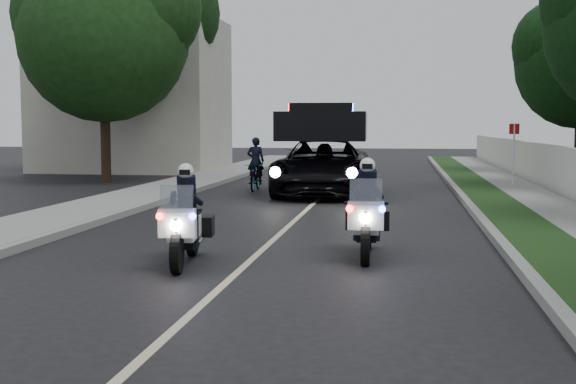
{
  "coord_description": "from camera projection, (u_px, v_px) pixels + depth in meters",
  "views": [
    {
      "loc": [
        2.34,
        -7.29,
        2.16
      ],
      "look_at": [
        0.43,
        5.24,
        1.0
      ],
      "focal_mm": 46.35,
      "sensor_mm": 36.0,
      "label": 1
    }
  ],
  "objects": [
    {
      "name": "building_far",
      "position": [
        133.0,
        95.0,
        34.5
      ],
      "size": [
        8.0,
        6.0,
        7.0
      ],
      "primitive_type": "cube",
      "color": "#A8A396",
      "rests_on": "ground"
    },
    {
      "name": "lane_marking",
      "position": [
        300.0,
        216.0,
        17.57
      ],
      "size": [
        0.12,
        50.0,
        0.01
      ],
      "primitive_type": "cube",
      "color": "#BFB78C",
      "rests_on": "ground"
    },
    {
      "name": "tree_left_near",
      "position": [
        107.0,
        183.0,
        27.52
      ],
      "size": [
        6.75,
        6.75,
        10.33
      ],
      "primitive_type": null,
      "rotation": [
        0.0,
        0.0,
        0.09
      ],
      "color": "#183E14",
      "rests_on": "ground"
    },
    {
      "name": "curb_left",
      "position": [
        134.0,
        210.0,
        18.18
      ],
      "size": [
        0.2,
        60.0,
        0.15
      ],
      "primitive_type": "cube",
      "color": "gray",
      "rests_on": "ground"
    },
    {
      "name": "police_suv",
      "position": [
        323.0,
        194.0,
        22.97
      ],
      "size": [
        3.06,
        6.22,
        2.98
      ],
      "primitive_type": "imported",
      "rotation": [
        0.0,
        0.0,
        0.04
      ],
      "color": "black",
      "rests_on": "ground"
    },
    {
      "name": "ground",
      "position": [
        171.0,
        332.0,
        7.73
      ],
      "size": [
        120.0,
        120.0,
        0.0
      ],
      "primitive_type": "plane",
      "color": "black",
      "rests_on": "ground"
    },
    {
      "name": "tree_left_far",
      "position": [
        133.0,
        173.0,
        33.08
      ],
      "size": [
        8.47,
        8.47,
        11.36
      ],
      "primitive_type": null,
      "rotation": [
        0.0,
        0.0,
        -0.29
      ],
      "color": "black",
      "rests_on": "ground"
    },
    {
      "name": "bicycle",
      "position": [
        256.0,
        191.0,
        24.26
      ],
      "size": [
        0.65,
        1.69,
        0.87
      ],
      "primitive_type": "imported",
      "rotation": [
        0.0,
        0.0,
        0.04
      ],
      "color": "black",
      "rests_on": "ground"
    },
    {
      "name": "curb_right",
      "position": [
        478.0,
        216.0,
        16.95
      ],
      "size": [
        0.2,
        60.0,
        0.15
      ],
      "primitive_type": "cube",
      "color": "gray",
      "rests_on": "ground"
    },
    {
      "name": "sidewalk_right",
      "position": [
        569.0,
        217.0,
        16.65
      ],
      "size": [
        1.4,
        60.0,
        0.16
      ],
      "primitive_type": "cube",
      "color": "gray",
      "rests_on": "ground"
    },
    {
      "name": "police_moto_right",
      "position": [
        366.0,
        256.0,
        12.18
      ],
      "size": [
        0.71,
        1.92,
        1.62
      ],
      "primitive_type": null,
      "rotation": [
        0.0,
        0.0,
        0.02
      ],
      "color": "silver",
      "rests_on": "ground"
    },
    {
      "name": "cyclist",
      "position": [
        256.0,
        191.0,
        24.26
      ],
      "size": [
        0.59,
        0.43,
        1.54
      ],
      "primitive_type": "imported",
      "rotation": [
        0.0,
        0.0,
        3.25
      ],
      "color": "black",
      "rests_on": "ground"
    },
    {
      "name": "sign_post",
      "position": [
        513.0,
        190.0,
        24.46
      ],
      "size": [
        0.43,
        0.43,
        2.25
      ],
      "primitive_type": null,
      "rotation": [
        0.0,
        0.0,
        0.24
      ],
      "color": "#B3140C",
      "rests_on": "ground"
    },
    {
      "name": "grass_verge",
      "position": [
        510.0,
        216.0,
        16.85
      ],
      "size": [
        1.2,
        60.0,
        0.16
      ],
      "primitive_type": "cube",
      "color": "#193814",
      "rests_on": "ground"
    },
    {
      "name": "sidewalk_left",
      "position": [
        92.0,
        209.0,
        18.34
      ],
      "size": [
        2.0,
        60.0,
        0.16
      ],
      "primitive_type": "cube",
      "color": "gray",
      "rests_on": "ground"
    },
    {
      "name": "police_moto_left",
      "position": [
        186.0,
        264.0,
        11.5
      ],
      "size": [
        0.88,
        1.91,
        1.56
      ],
      "primitive_type": null,
      "rotation": [
        0.0,
        0.0,
        0.13
      ],
      "color": "white",
      "rests_on": "ground"
    }
  ]
}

